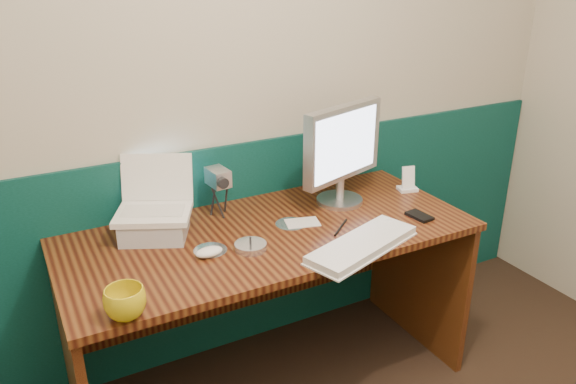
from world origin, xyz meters
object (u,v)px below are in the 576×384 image
desk (271,312)px  mug (125,303)px  keyboard (362,246)px  monitor (341,154)px  laptop (151,188)px  camcorder (219,195)px

desk → mug: size_ratio=12.93×
keyboard → desk: bearing=110.2°
desk → monitor: size_ratio=3.62×
laptop → monitor: monitor is taller
desk → camcorder: bearing=116.8°
mug → desk: bearing=26.3°
desk → laptop: bearing=157.8°
camcorder → mug: bearing=-139.0°
desk → keyboard: bearing=-51.3°
laptop → mug: laptop is taller
monitor → keyboard: (-0.16, -0.40, -0.21)m
laptop → camcorder: 0.32m
mug → camcorder: size_ratio=0.69×
laptop → monitor: bearing=21.4°
monitor → desk: bearing=177.1°
monitor → camcorder: size_ratio=2.46×
keyboard → mug: (-0.86, -0.02, 0.04)m
camcorder → monitor: bearing=-19.2°
laptop → camcorder: size_ratio=1.53×
camcorder → desk: bearing=-68.9°
monitor → camcorder: bearing=148.0°
desk → laptop: 0.72m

